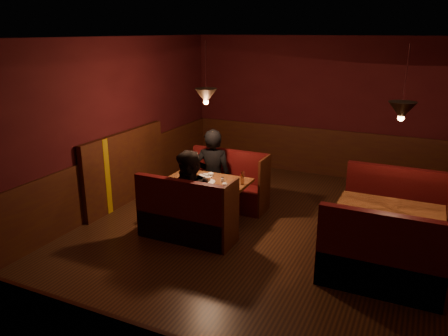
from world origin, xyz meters
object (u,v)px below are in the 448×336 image
at_px(second_bench_far, 394,216).
at_px(diner_b, 191,184).
at_px(main_bench_near, 186,221).
at_px(second_table, 388,222).
at_px(second_bench_near, 382,265).
at_px(main_table, 208,190).
at_px(main_bench_far, 228,189).
at_px(diner_a, 213,159).

xyz_separation_m(second_bench_far, diner_b, (-2.73, -1.30, 0.51)).
xyz_separation_m(main_bench_near, second_table, (2.74, 0.63, 0.24)).
xyz_separation_m(second_table, second_bench_near, (0.03, -0.80, -0.22)).
relative_size(second_bench_far, second_bench_near, 1.00).
bearing_deg(second_bench_far, diner_b, -154.59).
height_order(main_bench_near, diner_b, diner_b).
height_order(main_table, main_bench_far, main_bench_far).
relative_size(second_table, diner_b, 0.79).
xyz_separation_m(diner_a, diner_b, (0.25, -1.20, -0.04)).
bearing_deg(diner_b, second_bench_far, 19.53).
bearing_deg(second_bench_far, second_bench_near, -90.00).
relative_size(main_table, second_table, 0.99).
distance_m(main_bench_near, second_table, 2.82).
distance_m(second_bench_far, second_bench_near, 1.60).
relative_size(main_bench_near, second_bench_near, 0.98).
bearing_deg(main_table, main_bench_near, -88.88).
xyz_separation_m(second_table, diner_a, (-2.95, 0.70, 0.32)).
distance_m(main_table, second_bench_far, 2.87).
relative_size(main_table, diner_b, 0.78).
xyz_separation_m(main_bench_near, second_bench_far, (2.77, 1.43, 0.02)).
distance_m(second_table, diner_a, 3.05).
xyz_separation_m(main_bench_near, diner_b, (0.03, 0.13, 0.53)).
bearing_deg(diner_b, main_bench_far, 85.53).
bearing_deg(main_bench_far, second_bench_far, -1.41).
distance_m(main_table, diner_b, 0.69).
height_order(second_table, diner_a, diner_a).
bearing_deg(main_bench_near, main_bench_far, 90.00).
height_order(main_bench_near, diner_a, diner_a).
height_order(second_bench_near, diner_b, diner_b).
relative_size(main_table, second_bench_near, 0.89).
height_order(main_bench_near, second_bench_near, second_bench_near).
bearing_deg(main_bench_far, main_bench_near, -90.00).
height_order(diner_a, diner_b, diner_a).
height_order(main_table, diner_a, diner_a).
bearing_deg(main_bench_near, diner_b, 75.76).
height_order(second_table, second_bench_near, second_bench_near).
height_order(main_bench_far, second_table, main_bench_far).
distance_m(main_bench_near, diner_b, 0.55).
bearing_deg(main_table, diner_b, -85.52).
bearing_deg(second_bench_near, main_bench_far, 148.90).
height_order(second_table, diner_b, diner_b).
xyz_separation_m(main_table, second_bench_near, (2.78, -0.92, -0.21)).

